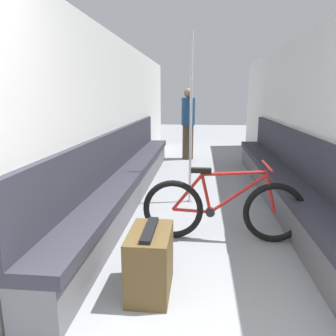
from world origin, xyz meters
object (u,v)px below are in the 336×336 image
bench_seat_row_right (283,180)px  grab_pole_near (191,123)px  bench_seat_row_left (128,176)px  luggage_bag (150,261)px  passenger_standing (188,123)px  bicycle (223,209)px

bench_seat_row_right → grab_pole_near: 1.47m
bench_seat_row_left → luggage_bag: size_ratio=10.97×
passenger_standing → bench_seat_row_left: bearing=10.6°
bicycle → passenger_standing: bearing=79.4°
bench_seat_row_right → bicycle: (-0.88, -1.26, 0.01)m
luggage_bag → bench_seat_row_left: bearing=106.5°
bench_seat_row_left → bench_seat_row_right: 2.13m
bicycle → grab_pole_near: size_ratio=0.73×
luggage_bag → bench_seat_row_right: bearing=56.4°
bench_seat_row_left → luggage_bag: bench_seat_row_left is taller
bench_seat_row_left → bicycle: bearing=-45.4°
bench_seat_row_right → luggage_bag: 2.66m
bench_seat_row_left → bench_seat_row_right: same height
bench_seat_row_left → bicycle: size_ratio=3.47×
passenger_standing → luggage_bag: passenger_standing is taller
bicycle → bench_seat_row_left: bearing=117.0°
bench_seat_row_right → passenger_standing: 3.34m
bicycle → luggage_bag: 1.13m
bench_seat_row_left → grab_pole_near: bearing=-5.0°
bench_seat_row_right → grab_pole_near: size_ratio=2.53×
bench_seat_row_right → grab_pole_near: bearing=-176.5°
bench_seat_row_right → luggage_bag: bearing=-123.6°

